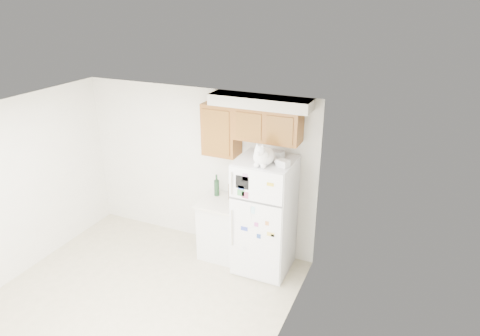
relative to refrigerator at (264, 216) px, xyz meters
The scene contains 9 objects.
ground_plane 2.21m from the refrigerator, 128.02° to the right, with size 3.80×4.00×0.01m, color beige.
room_shell 1.95m from the refrigerator, 129.78° to the right, with size 3.84×4.04×2.52m.
refrigerator is the anchor object (origin of this frame).
base_counter 0.79m from the refrigerator, behind, with size 0.64×0.64×0.92m.
cat 0.99m from the refrigerator, 80.89° to the right, with size 0.33×0.48×0.34m.
storage_box_back 0.92m from the refrigerator, 53.94° to the left, with size 0.18×0.13×0.10m, color white.
storage_box_front 0.94m from the refrigerator, 23.22° to the right, with size 0.15×0.11×0.09m, color white.
bottle_green 0.90m from the refrigerator, 166.47° to the left, with size 0.08×0.08×0.34m, color #19381E, non-canonical shape.
bottle_amber 0.66m from the refrigerator, 163.95° to the left, with size 0.08×0.08×0.34m, color #593814, non-canonical shape.
Camera 1 is at (3.06, -3.38, 3.78)m, focal length 32.00 mm.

